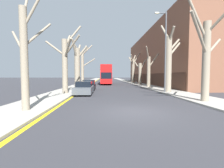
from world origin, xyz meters
TOP-DOWN VIEW (x-y plane):
  - ground_plane at (0.00, 0.00)m, footprint 300.00×300.00m
  - sidewalk_left at (-6.61, 50.00)m, footprint 3.30×120.00m
  - sidewalk_right at (6.61, 50.00)m, footprint 3.30×120.00m
  - building_facade_right at (13.25, 28.36)m, footprint 10.08×38.72m
  - kerb_line_stripe at (-4.78, 50.00)m, footprint 0.24×120.00m
  - street_tree_left_0 at (-6.09, 0.41)m, footprint 2.98×2.53m
  - street_tree_left_1 at (-5.96, 8.50)m, footprint 4.11×3.62m
  - street_tree_left_2 at (-5.97, 15.95)m, footprint 2.26×3.62m
  - street_tree_left_3 at (-6.16, 23.47)m, footprint 4.42×3.23m
  - street_tree_right_0 at (5.96, 2.56)m, footprint 4.54×4.13m
  - street_tree_right_1 at (6.11, 9.53)m, footprint 2.51×4.18m
  - street_tree_right_2 at (6.06, 17.41)m, footprint 2.65×2.51m
  - street_tree_right_3 at (6.20, 24.39)m, footprint 2.14×3.13m
  - street_tree_right_4 at (6.26, 32.47)m, footprint 3.15×3.71m
  - double_decker_bus at (-1.27, 28.01)m, footprint 2.50×10.76m
  - parked_car_0 at (-3.90, 8.20)m, footprint 1.83×4.06m
  - parked_car_1 at (-3.90, 13.30)m, footprint 1.80×3.94m
  - lamp_post at (5.37, 8.97)m, footprint 1.40×0.20m

SIDE VIEW (x-z plane):
  - ground_plane at x=0.00m, z-range 0.00..0.00m
  - kerb_line_stripe at x=-4.78m, z-range 0.00..0.01m
  - sidewalk_left at x=-6.61m, z-range 0.00..0.12m
  - sidewalk_right at x=6.61m, z-range 0.00..0.12m
  - parked_car_1 at x=-3.90m, z-range -0.04..1.39m
  - parked_car_0 at x=-3.90m, z-range -0.04..1.39m
  - double_decker_bus at x=-1.27m, z-range 0.29..4.71m
  - street_tree_right_3 at x=6.20m, z-range -0.10..5.45m
  - street_tree_right_2 at x=6.06m, z-range -0.39..6.50m
  - street_tree_left_0 at x=-6.09m, z-range -0.46..7.22m
  - street_tree_left_1 at x=-5.96m, z-range -0.34..7.47m
  - street_tree_right_0 at x=5.96m, z-range -0.31..7.46m
  - street_tree_left_2 at x=-5.97m, z-range -0.19..7.35m
  - street_tree_right_4 at x=6.26m, z-range -0.34..8.13m
  - street_tree_right_1 at x=6.11m, z-range -0.57..8.37m
  - street_tree_left_3 at x=-6.16m, z-range -0.24..8.56m
  - lamp_post at x=5.37m, z-range 0.47..9.85m
  - building_facade_right at x=13.25m, z-range -0.01..12.30m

